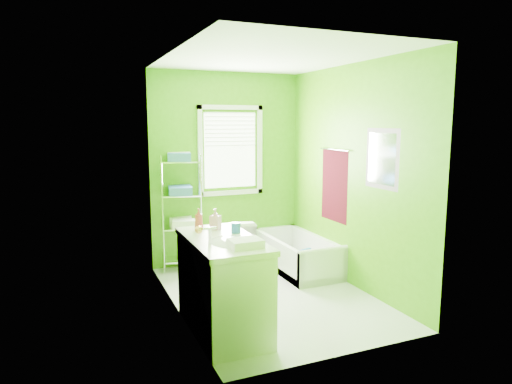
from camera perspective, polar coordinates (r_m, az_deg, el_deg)
name	(u,v)px	position (r m, az deg, el deg)	size (l,w,h in m)	color
ground	(270,295)	(5.27, 1.78, -12.80)	(2.90, 2.90, 0.00)	silver
room_envelope	(271,158)	(4.92, 1.87, 4.22)	(2.14, 2.94, 2.62)	#418C06
window	(231,146)	(6.25, -3.20, 5.79)	(0.92, 0.05, 1.22)	white
door	(205,239)	(3.72, -6.36, -5.84)	(0.09, 0.80, 2.00)	white
right_wall_decor	(352,175)	(5.43, 11.91, 2.07)	(0.04, 1.48, 1.17)	#410711
bathtub	(297,259)	(6.12, 5.19, -8.29)	(0.66, 1.42, 0.46)	white
toilet	(237,243)	(6.13, -2.34, -6.40)	(0.37, 0.66, 0.67)	white
vanity	(223,282)	(4.30, -4.11, -11.16)	(0.61, 1.18, 1.10)	white
wire_shelf_unit	(182,199)	(5.98, -9.19, -0.93)	(0.57, 0.47, 1.55)	silver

